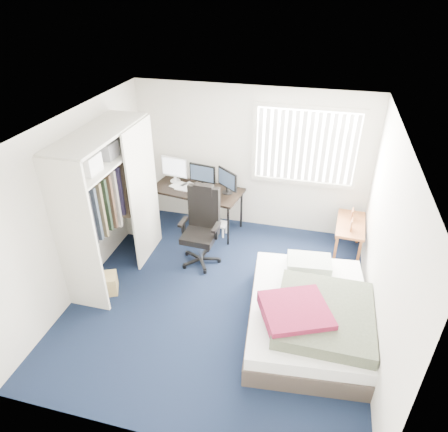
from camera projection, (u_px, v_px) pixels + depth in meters
The scene contains 10 objects.
ground at pixel (220, 297), 5.70m from camera, with size 4.20×4.20×0.00m, color black.
room_shell at pixel (219, 206), 4.92m from camera, with size 4.20×4.20×4.20m.
window_assembly at pixel (306, 147), 6.38m from camera, with size 1.72×0.09×1.32m.
closet at pixel (108, 192), 5.58m from camera, with size 0.64×1.84×2.22m.
desk at pixel (198, 187), 6.93m from camera, with size 1.65×0.96×1.23m.
office_chair at pixel (202, 234), 6.24m from camera, with size 0.62×0.62×1.27m.
footstool at pixel (219, 226), 7.01m from camera, with size 0.31×0.26×0.23m.
nightstand at pixel (350, 227), 6.34m from camera, with size 0.48×0.88×0.77m.
bed at pixel (310, 314), 5.04m from camera, with size 1.69×2.14×0.66m.
pine_box at pixel (104, 284), 5.74m from camera, with size 0.37×0.28×0.28m, color tan.
Camera 1 is at (1.12, -4.13, 3.95)m, focal length 32.00 mm.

